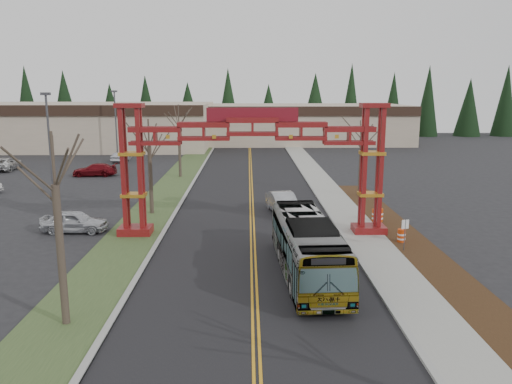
{
  "coord_description": "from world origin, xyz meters",
  "views": [
    {
      "loc": [
        -0.29,
        -14.97,
        9.73
      ],
      "look_at": [
        0.19,
        15.01,
        3.58
      ],
      "focal_mm": 35.0,
      "sensor_mm": 36.0,
      "label": 1
    }
  ],
  "objects_px": {
    "street_sign": "(405,229)",
    "light_pole_near": "(49,136)",
    "barrel_south": "(401,236)",
    "gateway_arch": "(252,148)",
    "parked_car_near_a": "(74,221)",
    "bare_tree_right_far": "(362,139)",
    "parked_car_far_a": "(121,157)",
    "bare_tree_median_mid": "(149,147)",
    "barrel_mid": "(376,216)",
    "parked_car_far_b": "(6,164)",
    "bare_tree_median_far": "(179,124)",
    "retail_building_west": "(76,125)",
    "barrel_north": "(379,216)",
    "transit_bus": "(307,247)",
    "silver_sedan": "(283,203)",
    "bare_tree_median_near": "(55,186)",
    "retail_building_east": "(302,123)",
    "light_pole_far": "(116,119)",
    "parked_car_mid_a": "(95,170)"
  },
  "relations": [
    {
      "from": "silver_sedan",
      "to": "gateway_arch",
      "type": "bearing_deg",
      "value": -124.37
    },
    {
      "from": "retail_building_west",
      "to": "barrel_north",
      "type": "bearing_deg",
      "value": -52.34
    },
    {
      "from": "retail_building_west",
      "to": "barrel_south",
      "type": "relative_size",
      "value": 48.16
    },
    {
      "from": "parked_car_far_a",
      "to": "barrel_north",
      "type": "distance_m",
      "value": 42.56
    },
    {
      "from": "silver_sedan",
      "to": "light_pole_far",
      "type": "bearing_deg",
      "value": 111.04
    },
    {
      "from": "light_pole_far",
      "to": "retail_building_east",
      "type": "bearing_deg",
      "value": 35.63
    },
    {
      "from": "parked_car_far_a",
      "to": "barrel_south",
      "type": "height_order",
      "value": "parked_car_far_a"
    },
    {
      "from": "gateway_arch",
      "to": "barrel_south",
      "type": "xyz_separation_m",
      "value": [
        9.57,
        -2.24,
        -5.5
      ]
    },
    {
      "from": "parked_car_mid_a",
      "to": "light_pole_near",
      "type": "distance_m",
      "value": 11.23
    },
    {
      "from": "parked_car_near_a",
      "to": "street_sign",
      "type": "height_order",
      "value": "street_sign"
    },
    {
      "from": "bare_tree_median_far",
      "to": "barrel_mid",
      "type": "xyz_separation_m",
      "value": [
        17.22,
        -20.11,
        -5.51
      ]
    },
    {
      "from": "retail_building_west",
      "to": "parked_car_mid_a",
      "type": "xyz_separation_m",
      "value": [
        12.04,
        -29.95,
        -3.04
      ]
    },
    {
      "from": "retail_building_west",
      "to": "parked_car_near_a",
      "type": "relative_size",
      "value": 10.17
    },
    {
      "from": "parked_car_near_a",
      "to": "barrel_mid",
      "type": "distance_m",
      "value": 21.71
    },
    {
      "from": "retail_building_east",
      "to": "light_pole_near",
      "type": "bearing_deg",
      "value": -120.98
    },
    {
      "from": "street_sign",
      "to": "barrel_mid",
      "type": "bearing_deg",
      "value": 89.96
    },
    {
      "from": "light_pole_far",
      "to": "street_sign",
      "type": "xyz_separation_m",
      "value": [
        28.83,
        -44.71,
        -4.13
      ]
    },
    {
      "from": "transit_bus",
      "to": "barrel_mid",
      "type": "xyz_separation_m",
      "value": [
        6.39,
        10.58,
        -1.04
      ]
    },
    {
      "from": "bare_tree_right_far",
      "to": "light_pole_near",
      "type": "relative_size",
      "value": 0.78
    },
    {
      "from": "bare_tree_median_mid",
      "to": "barrel_mid",
      "type": "distance_m",
      "value": 18.14
    },
    {
      "from": "street_sign",
      "to": "barrel_mid",
      "type": "relative_size",
      "value": 1.96
    },
    {
      "from": "barrel_south",
      "to": "gateway_arch",
      "type": "bearing_deg",
      "value": 166.81
    },
    {
      "from": "parked_car_near_a",
      "to": "silver_sedan",
      "type": "bearing_deg",
      "value": -68.89
    },
    {
      "from": "parked_car_far_b",
      "to": "bare_tree_median_near",
      "type": "height_order",
      "value": "bare_tree_median_near"
    },
    {
      "from": "parked_car_near_a",
      "to": "bare_tree_right_far",
      "type": "relative_size",
      "value": 0.61
    },
    {
      "from": "bare_tree_median_near",
      "to": "barrel_south",
      "type": "bearing_deg",
      "value": 32.21
    },
    {
      "from": "gateway_arch",
      "to": "parked_car_near_a",
      "type": "relative_size",
      "value": 4.02
    },
    {
      "from": "bare_tree_median_near",
      "to": "barrel_mid",
      "type": "height_order",
      "value": "bare_tree_median_near"
    },
    {
      "from": "bare_tree_median_far",
      "to": "street_sign",
      "type": "xyz_separation_m",
      "value": [
        17.21,
        -27.01,
        -4.56
      ]
    },
    {
      "from": "retail_building_west",
      "to": "street_sign",
      "type": "distance_m",
      "value": 70.0
    },
    {
      "from": "bare_tree_median_mid",
      "to": "parked_car_far_a",
      "type": "bearing_deg",
      "value": 108.3
    },
    {
      "from": "street_sign",
      "to": "parked_car_far_b",
      "type": "bearing_deg",
      "value": 140.46
    },
    {
      "from": "barrel_north",
      "to": "bare_tree_median_mid",
      "type": "bearing_deg",
      "value": 170.04
    },
    {
      "from": "transit_bus",
      "to": "silver_sedan",
      "type": "xyz_separation_m",
      "value": [
        -0.32,
        13.58,
        -0.73
      ]
    },
    {
      "from": "retail_building_east",
      "to": "transit_bus",
      "type": "distance_m",
      "value": 70.03
    },
    {
      "from": "parked_car_far_b",
      "to": "bare_tree_median_far",
      "type": "relative_size",
      "value": 0.67
    },
    {
      "from": "bare_tree_median_near",
      "to": "bare_tree_right_far",
      "type": "xyz_separation_m",
      "value": [
        18.0,
        25.37,
        -0.6
      ]
    },
    {
      "from": "bare_tree_median_near",
      "to": "light_pole_near",
      "type": "height_order",
      "value": "light_pole_near"
    },
    {
      "from": "parked_car_far_b",
      "to": "barrel_south",
      "type": "relative_size",
      "value": 5.74
    },
    {
      "from": "parked_car_near_a",
      "to": "bare_tree_median_mid",
      "type": "xyz_separation_m",
      "value": [
        4.39,
        5.14,
        4.63
      ]
    },
    {
      "from": "barrel_north",
      "to": "light_pole_near",
      "type": "bearing_deg",
      "value": 158.69
    },
    {
      "from": "parked_car_far_a",
      "to": "bare_tree_median_mid",
      "type": "relative_size",
      "value": 0.53
    },
    {
      "from": "street_sign",
      "to": "light_pole_near",
      "type": "bearing_deg",
      "value": 147.52
    },
    {
      "from": "retail_building_west",
      "to": "bare_tree_median_far",
      "type": "height_order",
      "value": "bare_tree_median_far"
    },
    {
      "from": "gateway_arch",
      "to": "bare_tree_median_far",
      "type": "height_order",
      "value": "gateway_arch"
    },
    {
      "from": "transit_bus",
      "to": "bare_tree_median_near",
      "type": "height_order",
      "value": "bare_tree_median_near"
    },
    {
      "from": "parked_car_far_b",
      "to": "barrel_mid",
      "type": "xyz_separation_m",
      "value": [
        39.46,
        -25.67,
        -0.24
      ]
    },
    {
      "from": "retail_building_west",
      "to": "light_pole_far",
      "type": "relative_size",
      "value": 4.76
    },
    {
      "from": "transit_bus",
      "to": "bare_tree_median_near",
      "type": "relative_size",
      "value": 1.37
    },
    {
      "from": "transit_bus",
      "to": "bare_tree_median_far",
      "type": "distance_m",
      "value": 32.86
    }
  ]
}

